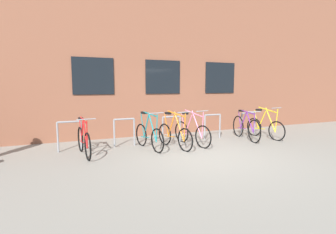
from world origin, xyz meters
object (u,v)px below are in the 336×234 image
bicycle_pink (192,132)px  bicycle_purple (246,127)px  bicycle_teal (149,135)px  bicycle_yellow (265,127)px  bicycle_orange (174,135)px  bicycle_red (84,141)px

bicycle_pink → bicycle_purple: size_ratio=0.92×
bicycle_teal → bicycle_yellow: bearing=-0.5°
bicycle_orange → bicycle_teal: (-0.72, 0.14, 0.00)m
bicycle_pink → bicycle_yellow: 2.79m
bicycle_pink → bicycle_yellow: same height
bicycle_orange → bicycle_teal: bicycle_orange is taller
bicycle_orange → bicycle_yellow: (3.42, 0.11, -0.00)m
bicycle_red → bicycle_teal: bicycle_teal is taller
bicycle_teal → bicycle_orange: bearing=-11.2°
bicycle_purple → bicycle_red: (-5.15, -0.06, -0.02)m
bicycle_pink → bicycle_yellow: (2.79, -0.03, -0.01)m
bicycle_orange → bicycle_purple: (2.68, 0.18, 0.02)m
bicycle_pink → bicycle_yellow: bearing=-0.6°
bicycle_pink → bicycle_teal: 1.35m
bicycle_orange → bicycle_yellow: bicycle_orange is taller
bicycle_yellow → bicycle_teal: bicycle_yellow is taller
bicycle_orange → bicycle_yellow: size_ratio=1.02×
bicycle_red → bicycle_teal: bearing=0.7°
bicycle_orange → bicycle_teal: 0.74m
bicycle_purple → bicycle_yellow: bearing=-5.9°
bicycle_orange → bicycle_purple: size_ratio=0.91×
bicycle_yellow → bicycle_red: 5.90m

